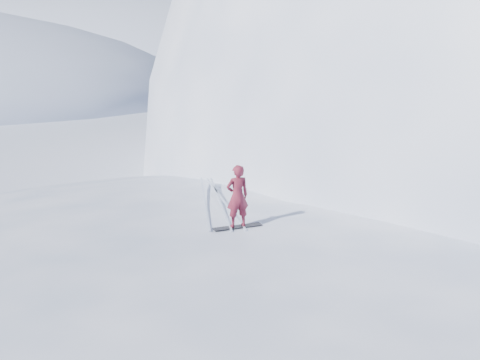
{
  "coord_description": "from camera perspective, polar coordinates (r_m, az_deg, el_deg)",
  "views": [
    {
      "loc": [
        0.69,
        -10.63,
        7.32
      ],
      "look_at": [
        -0.38,
        4.41,
        3.5
      ],
      "focal_mm": 40.0,
      "sensor_mm": 36.0,
      "label": 1
    }
  ],
  "objects": [
    {
      "name": "board_tracks",
      "position": [
        17.4,
        -2.57,
        -2.15
      ],
      "size": [
        2.13,
        5.91,
        0.04
      ],
      "color": "silver",
      "rests_on": "ground"
    },
    {
      "name": "snowboard",
      "position": [
        14.91,
        -0.27,
        -5.0
      ],
      "size": [
        1.38,
        0.82,
        0.02
      ],
      "primitive_type": "cube",
      "rotation": [
        0.0,
        0.0,
        0.43
      ],
      "color": "black",
      "rests_on": "near_ridge"
    },
    {
      "name": "near_ridge",
      "position": [
        15.47,
        4.87,
        -14.07
      ],
      "size": [
        36.0,
        28.0,
        4.8
      ],
      "primitive_type": "ellipsoid",
      "color": "white",
      "rests_on": "ground"
    },
    {
      "name": "snowboarder",
      "position": [
        14.64,
        -0.28,
        -1.73
      ],
      "size": [
        0.75,
        0.65,
        1.75
      ],
      "primitive_type": "imported",
      "rotation": [
        0.0,
        0.0,
        3.57
      ],
      "color": "maroon",
      "rests_on": "snowboard"
    },
    {
      "name": "wind_bumps",
      "position": [
        14.75,
        -1.37,
        -15.53
      ],
      "size": [
        16.0,
        14.4,
        1.0
      ],
      "color": "white",
      "rests_on": "ground"
    },
    {
      "name": "peak_shoulder",
      "position": [
        32.84,
        20.42,
        0.43
      ],
      "size": [
        28.0,
        24.0,
        18.0
      ],
      "primitive_type": "ellipsoid",
      "color": "white",
      "rests_on": "ground"
    },
    {
      "name": "far_ridge_c",
      "position": [
        127.52,
        -14.8,
        10.46
      ],
      "size": [
        140.0,
        90.0,
        36.0
      ],
      "primitive_type": "ellipsoid",
      "color": "white",
      "rests_on": "ground"
    }
  ]
}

